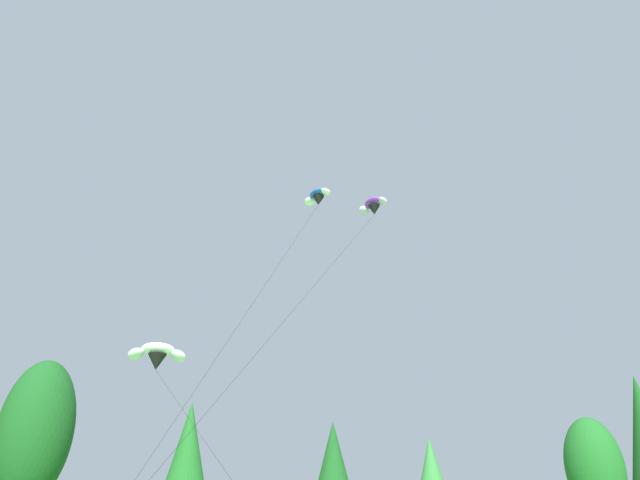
{
  "coord_description": "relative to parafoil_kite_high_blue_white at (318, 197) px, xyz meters",
  "views": [
    {
      "loc": [
        -0.21,
        -0.15,
        2.16
      ],
      "look_at": [
        2.71,
        22.51,
        13.45
      ],
      "focal_mm": 32.12,
      "sensor_mm": 36.0,
      "label": 1
    }
  ],
  "objects": [
    {
      "name": "treeline_tree_c",
      "position": [
        -19.88,
        16.67,
        -12.71
      ],
      "size": [
        5.57,
        5.57,
        13.97
      ],
      "color": "#472D19",
      "rests_on": "ground_plane"
    },
    {
      "name": "treeline_tree_g",
      "position": [
        23.88,
        13.53,
        -15.18
      ],
      "size": [
        4.47,
        4.47,
        9.9
      ],
      "color": "#472D19",
      "rests_on": "ground_plane"
    },
    {
      "name": "treeline_tree_e",
      "position": [
        2.87,
        13.29,
        -15.43
      ],
      "size": [
        3.61,
        3.61,
        9.15
      ],
      "color": "#472D19",
      "rests_on": "ground_plane"
    },
    {
      "name": "parafoil_kite_far_purple",
      "position": [
        4.66,
        4.05,
        1.93
      ],
      "size": [
        14.28,
        16.75,
        22.64
      ],
      "color": "purple"
    },
    {
      "name": "parafoil_kite_mid_white",
      "position": [
        -9.79,
        5.83,
        -9.27
      ],
      "size": [
        8.95,
        18.35,
        11.21
      ],
      "color": "white"
    },
    {
      "name": "parafoil_kite_high_blue_white",
      "position": [
        0.0,
        0.0,
        0.0
      ],
      "size": [
        9.46,
        12.61,
        20.53
      ],
      "color": "blue"
    },
    {
      "name": "treeline_tree_f",
      "position": [
        11.84,
        17.8,
        -15.73
      ],
      "size": [
        3.51,
        3.51,
        8.68
      ],
      "color": "#472D19",
      "rests_on": "ground_plane"
    },
    {
      "name": "treeline_tree_d",
      "position": [
        -8.31,
        18.02,
        -14.14
      ],
      "size": [
        4.07,
        4.07,
        11.22
      ],
      "color": "#472D19",
      "rests_on": "ground_plane"
    }
  ]
}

